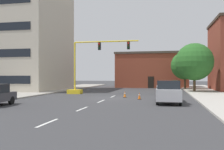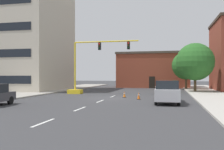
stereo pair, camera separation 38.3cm
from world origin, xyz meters
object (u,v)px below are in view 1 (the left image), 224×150
(traffic_signal_gantry, at_px, (84,77))
(traffic_cone_roadside_a, at_px, (139,96))
(tree_right_mid, at_px, (194,62))
(tree_right_far, at_px, (185,66))
(traffic_cone_roadside_b, at_px, (125,94))
(pickup_truck_silver, at_px, (168,92))

(traffic_signal_gantry, distance_m, traffic_cone_roadside_a, 10.10)
(tree_right_mid, relative_size, tree_right_far, 1.09)
(traffic_cone_roadside_b, bearing_deg, pickup_truck_silver, -45.72)
(tree_right_mid, bearing_deg, pickup_truck_silver, -104.31)
(traffic_signal_gantry, distance_m, traffic_cone_roadside_b, 7.59)
(tree_right_far, bearing_deg, traffic_cone_roadside_a, -106.95)
(tree_right_mid, bearing_deg, traffic_cone_roadside_b, -129.68)
(traffic_signal_gantry, relative_size, tree_right_far, 1.44)
(traffic_cone_roadside_b, bearing_deg, tree_right_mid, 50.32)
(tree_right_mid, xyz_separation_m, pickup_truck_silver, (-3.78, -14.81, -3.35))
(traffic_signal_gantry, xyz_separation_m, pickup_truck_silver, (10.71, -8.80, -1.28))
(tree_right_mid, distance_m, tree_right_far, 7.09)
(traffic_signal_gantry, xyz_separation_m, tree_right_mid, (14.48, 6.01, 2.07))
(traffic_signal_gantry, relative_size, pickup_truck_silver, 1.70)
(tree_right_far, xyz_separation_m, traffic_cone_roadside_a, (-5.80, -19.04, -3.71))
(tree_right_mid, bearing_deg, tree_right_far, 96.34)
(tree_right_far, distance_m, traffic_cone_roadside_a, 20.25)
(tree_right_far, bearing_deg, pickup_truck_silver, -97.81)
(tree_right_far, bearing_deg, traffic_signal_gantry, -136.40)
(tree_right_mid, xyz_separation_m, traffic_cone_roadside_a, (-6.59, -12.01, -3.98))
(traffic_cone_roadside_a, bearing_deg, tree_right_mid, 61.25)
(tree_right_far, bearing_deg, tree_right_mid, -83.66)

